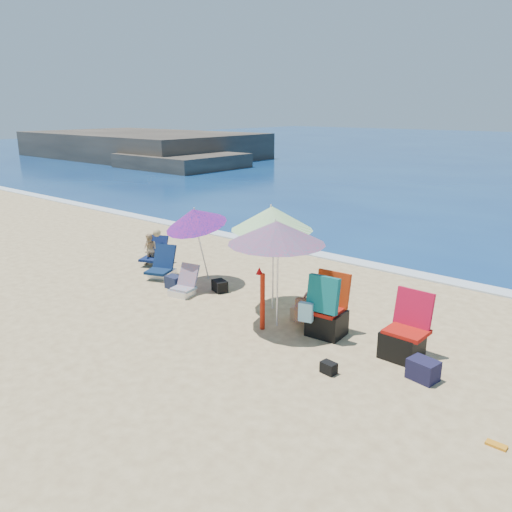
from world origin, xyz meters
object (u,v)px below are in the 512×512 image
Objects in this scene: chair_navy at (162,269)px; chair_rainbow at (184,287)px; person_center at (312,308)px; furled_umbrella at (262,296)px; person_left at (152,249)px; camp_chair_right at (326,313)px; umbrella_striped at (272,218)px; umbrella_turquoise at (277,233)px; umbrella_blue at (195,217)px; camp_chair_left at (404,339)px.

chair_navy is 1.38m from chair_rainbow.
chair_navy is 1.32× the size of chair_rainbow.
person_center reaches higher than chair_navy.
person_left is at bearing 164.66° from furled_umbrella.
person_center is (-0.32, 0.04, 0.00)m from camp_chair_right.
chair_rainbow is (1.29, -0.50, -0.03)m from chair_navy.
umbrella_striped reaches higher than chair_rainbow.
umbrella_turquoise is at bearing -11.66° from person_left.
person_center is at bearing -7.73° from person_left.
furled_umbrella is 1.34× the size of chair_navy.
umbrella_striped is at bearing -2.26° from umbrella_blue.
chair_navy is at bearing 176.27° from camp_chair_right.
umbrella_turquoise reaches higher than umbrella_blue.
person_center is at bearing -7.29° from umbrella_blue.
chair_navy is at bearing 158.76° from chair_rainbow.
person_center is (0.69, 0.54, -0.22)m from furled_umbrella.
umbrella_striped is at bearing 1.50° from chair_navy.
umbrella_striped is 3.21× the size of chair_rainbow.
chair_navy is at bearing 167.64° from furled_umbrella.
chair_navy is 0.94× the size of person_left.
person_left is at bearing 171.48° from umbrella_blue.
camp_chair_left is 6.98m from person_left.
chair_rainbow is (-1.88, -0.58, -1.64)m from umbrella_striped.
umbrella_striped is 1.81× the size of furled_umbrella.
person_center is at bearing -178.43° from camp_chair_left.
umbrella_turquoise is at bearing -0.15° from chair_rainbow.
umbrella_turquoise is at bearing 73.51° from furled_umbrella.
umbrella_blue is 2.18× the size of person_center.
person_left reaches higher than chair_navy.
camp_chair_left is at bearing 7.20° from umbrella_turquoise.
umbrella_blue is 1.62× the size of furled_umbrella.
furled_umbrella is at bearing -12.36° from chair_navy.
chair_navy is (-0.97, -0.17, -1.32)m from umbrella_blue.
umbrella_turquoise is 3.05× the size of chair_rainbow.
umbrella_turquoise is 2.31× the size of person_center.
camp_chair_left is at bearing 3.66° from camp_chair_right.
umbrella_striped is 4.32m from person_left.
chair_navy is at bearing -170.11° from umbrella_blue.
chair_navy is 1.00× the size of person_center.
umbrella_turquoise reaches higher than chair_rainbow.
umbrella_turquoise is at bearing -172.80° from camp_chair_left.
camp_chair_right is at bearing 12.43° from umbrella_turquoise.
chair_navy is at bearing 177.97° from camp_chair_left.
chair_rainbow is (-2.44, 0.01, -1.55)m from umbrella_turquoise.
person_center is (-1.70, -0.05, 0.09)m from camp_chair_left.
camp_chair_left reaches higher than chair_navy.
person_left is at bearing 156.59° from chair_rainbow.
camp_chair_right is at bearing -176.34° from camp_chair_left.
umbrella_turquoise is 2.30× the size of chair_navy.
furled_umbrella is 2.42m from chair_rainbow.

